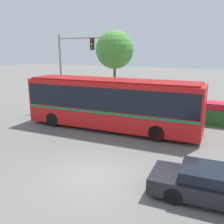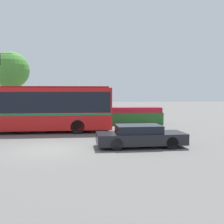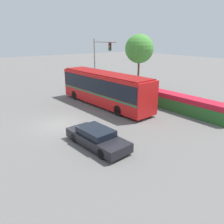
# 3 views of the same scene
# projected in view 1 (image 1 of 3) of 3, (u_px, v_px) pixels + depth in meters

# --- Properties ---
(ground_plane) EXTENTS (140.00, 140.00, 0.00)m
(ground_plane) POSITION_uv_depth(u_px,v_px,m) (93.00, 176.00, 10.65)
(ground_plane) COLOR slate
(city_bus) EXTENTS (11.89, 3.02, 3.39)m
(city_bus) POSITION_uv_depth(u_px,v_px,m) (111.00, 101.00, 16.58)
(city_bus) COLOR red
(city_bus) RESTS_ON ground
(sedan_foreground) EXTENTS (4.87, 2.09, 1.19)m
(sedan_foreground) POSITION_uv_depth(u_px,v_px,m) (218.00, 186.00, 8.75)
(sedan_foreground) COLOR black
(sedan_foreground) RESTS_ON ground
(traffic_light_pole) EXTENTS (4.54, 0.24, 6.56)m
(traffic_light_pole) POSITION_uv_depth(u_px,v_px,m) (70.00, 62.00, 21.33)
(traffic_light_pole) COLOR gray
(traffic_light_pole) RESTS_ON ground
(flowering_hedge) EXTENTS (9.54, 1.48, 1.57)m
(flowering_hedge) POSITION_uv_depth(u_px,v_px,m) (215.00, 113.00, 18.12)
(flowering_hedge) COLOR #286028
(flowering_hedge) RESTS_ON ground
(street_tree_left) EXTENTS (3.81, 3.81, 7.19)m
(street_tree_left) POSITION_uv_depth(u_px,v_px,m) (115.00, 50.00, 25.09)
(street_tree_left) COLOR brown
(street_tree_left) RESTS_ON ground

